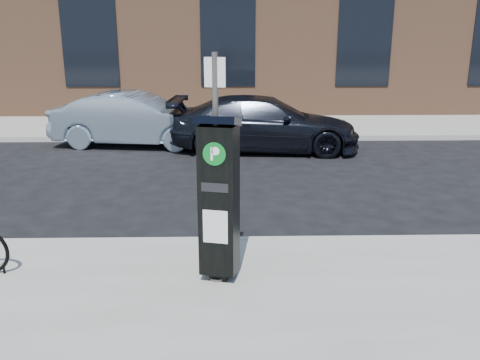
{
  "coord_description": "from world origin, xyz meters",
  "views": [
    {
      "loc": [
        0.02,
        -7.15,
        3.12
      ],
      "look_at": [
        0.19,
        0.5,
        0.92
      ],
      "focal_mm": 38.0,
      "sensor_mm": 36.0,
      "label": 1
    }
  ],
  "objects_px": {
    "car_silver": "(136,119)",
    "car_dark": "(264,124)",
    "parking_kiosk": "(219,197)",
    "sign_pole": "(216,173)"
  },
  "relations": [
    {
      "from": "sign_pole",
      "to": "car_dark",
      "type": "relative_size",
      "value": 0.54
    },
    {
      "from": "car_dark",
      "to": "sign_pole",
      "type": "bearing_deg",
      "value": 175.9
    },
    {
      "from": "sign_pole",
      "to": "car_silver",
      "type": "bearing_deg",
      "value": 118.75
    },
    {
      "from": "car_silver",
      "to": "car_dark",
      "type": "distance_m",
      "value": 3.73
    },
    {
      "from": "parking_kiosk",
      "to": "car_dark",
      "type": "distance_m",
      "value": 8.09
    },
    {
      "from": "parking_kiosk",
      "to": "sign_pole",
      "type": "relative_size",
      "value": 0.75
    },
    {
      "from": "car_silver",
      "to": "parking_kiosk",
      "type": "bearing_deg",
      "value": -155.95
    },
    {
      "from": "parking_kiosk",
      "to": "car_silver",
      "type": "height_order",
      "value": "parking_kiosk"
    },
    {
      "from": "sign_pole",
      "to": "car_silver",
      "type": "xyz_separation_m",
      "value": [
        -2.53,
        8.72,
        -0.76
      ]
    },
    {
      "from": "sign_pole",
      "to": "car_dark",
      "type": "height_order",
      "value": "sign_pole"
    }
  ]
}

